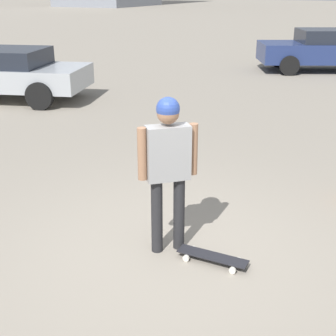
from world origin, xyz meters
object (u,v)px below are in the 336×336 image
at_px(skateboard, 212,257).
at_px(car_parked_near, 6,73).
at_px(car_parked_far, 324,49).
at_px(person, 168,158).

xyz_separation_m(skateboard, car_parked_near, (-7.79, 5.26, 0.65)).
bearing_deg(skateboard, car_parked_far, -85.63).
bearing_deg(car_parked_near, person, 127.94).
relative_size(skateboard, car_parked_near, 0.17).
bearing_deg(person, car_parked_far, 49.83).
relative_size(car_parked_near, car_parked_far, 0.96).
xyz_separation_m(person, car_parked_near, (-7.22, 5.20, -0.40)).
distance_m(skateboard, car_parked_far, 13.67).
xyz_separation_m(person, skateboard, (0.57, -0.06, -1.06)).
bearing_deg(skateboard, person, -4.52).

